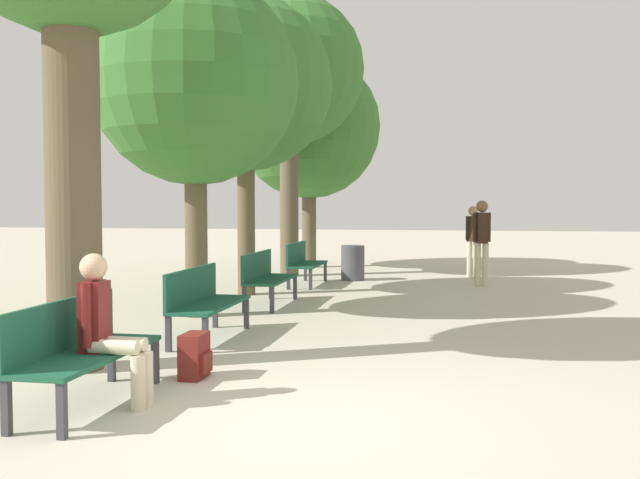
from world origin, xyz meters
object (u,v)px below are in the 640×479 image
object	(u,v)px
bench_row_2	(265,275)
tree_row_1	(195,83)
bench_row_1	(203,298)
backpack	(195,356)
tree_row_3	(289,72)
bench_row_0	(78,345)
bench_row_3	(303,261)
person_seated	(107,325)
tree_row_4	(309,128)
trash_bin	(353,263)
pedestrian_mid	(482,237)
tree_row_2	(245,85)
pedestrian_near	(473,237)

from	to	relation	value
bench_row_2	tree_row_1	world-z (taller)	tree_row_1
bench_row_1	backpack	world-z (taller)	bench_row_1
tree_row_3	bench_row_0	bearing A→B (deg)	-86.20
bench_row_3	person_seated	world-z (taller)	person_seated
tree_row_4	trash_bin	distance (m)	4.68
bench_row_2	backpack	world-z (taller)	bench_row_2
bench_row_0	tree_row_1	world-z (taller)	tree_row_1
tree_row_1	pedestrian_mid	xyz separation A→B (m)	(4.30, 4.70, -2.45)
tree_row_1	pedestrian_mid	bearing A→B (deg)	47.54
bench_row_3	pedestrian_mid	distance (m)	3.66
person_seated	pedestrian_mid	xyz separation A→B (m)	(3.35, 9.31, 0.32)
bench_row_2	tree_row_4	xyz separation A→B (m)	(-0.71, 7.05, 3.15)
person_seated	trash_bin	size ratio (longest dim) A/B	1.66
bench_row_0	bench_row_3	size ratio (longest dim) A/B	1.00
bench_row_2	tree_row_4	size ratio (longest dim) A/B	0.31
tree_row_3	trash_bin	bearing A→B (deg)	-22.51
bench_row_1	pedestrian_mid	size ratio (longest dim) A/B	0.97
tree_row_1	tree_row_4	world-z (taller)	tree_row_4
tree_row_2	trash_bin	distance (m)	4.73
bench_row_0	bench_row_2	size ratio (longest dim) A/B	1.00
tree_row_3	pedestrian_near	bearing A→B (deg)	6.54
bench_row_1	tree_row_2	size ratio (longest dim) A/B	0.31
bench_row_3	tree_row_3	xyz separation A→B (m)	(-0.71, 1.80, 4.19)
tree_row_4	pedestrian_near	size ratio (longest dim) A/B	3.43
tree_row_3	backpack	world-z (taller)	tree_row_3
tree_row_1	tree_row_2	size ratio (longest dim) A/B	0.92
bench_row_2	bench_row_1	bearing A→B (deg)	-90.00
tree_row_3	pedestrian_near	xyz separation A→B (m)	(4.18, 0.48, -3.77)
bench_row_3	tree_row_1	world-z (taller)	tree_row_1
tree_row_3	backpack	xyz separation A→B (m)	(1.32, -9.63, -4.48)
bench_row_0	tree_row_3	xyz separation A→B (m)	(-0.71, 10.69, 4.19)
bench_row_3	trash_bin	size ratio (longest dim) A/B	2.22
backpack	tree_row_4	bearing A→B (deg)	96.32
bench_row_0	pedestrian_mid	distance (m)	10.03
bench_row_1	pedestrian_near	xyz separation A→B (m)	(3.47, 8.21, 0.42)
tree_row_4	tree_row_2	bearing A→B (deg)	-90.00
tree_row_2	pedestrian_mid	bearing A→B (deg)	26.30
tree_row_2	tree_row_4	xyz separation A→B (m)	(0.00, 5.75, -0.17)
tree_row_4	person_seated	distance (m)	13.31
bench_row_2	bench_row_3	xyz separation A→B (m)	(0.00, 2.96, 0.00)
trash_bin	bench_row_1	bearing A→B (deg)	-97.01
tree_row_2	tree_row_4	bearing A→B (deg)	90.00
bench_row_2	tree_row_3	distance (m)	6.38
tree_row_1	tree_row_4	size ratio (longest dim) A/B	0.90
bench_row_3	pedestrian_mid	xyz separation A→B (m)	(3.60, 0.46, 0.49)
pedestrian_near	pedestrian_mid	size ratio (longest dim) A/B	0.93
bench_row_1	tree_row_2	distance (m)	5.45
bench_row_1	tree_row_1	xyz separation A→B (m)	(-0.71, 1.68, 2.94)
bench_row_0	bench_row_2	world-z (taller)	same
tree_row_3	person_seated	world-z (taller)	tree_row_3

